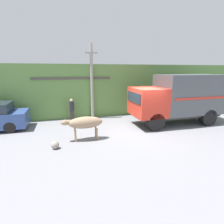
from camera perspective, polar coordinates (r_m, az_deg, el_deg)
name	(u,v)px	position (r m, az deg, el deg)	size (l,w,h in m)	color
ground_plane	(141,130)	(10.76, 9.37, -5.89)	(60.00, 60.00, 0.00)	gray
hillside_embankment	(111,87)	(16.58, -0.35, 8.11)	(32.00, 5.86, 3.98)	#608C47
building_backdrop	(72,96)	(14.43, -12.78, 5.20)	(5.56, 2.70, 3.06)	#99ADB7
cargo_truck	(180,97)	(12.48, 21.29, 4.51)	(6.20, 2.36, 3.26)	#2D2D2D
brown_cow	(85,123)	(9.07, -8.91, -3.52)	(2.11, 0.62, 1.23)	#9E7F60
pedestrian_on_hill	(72,109)	(12.73, -12.99, 1.02)	(0.34, 0.34, 1.58)	#38332D
utility_pole	(92,81)	(12.90, -6.60, 10.15)	(0.90, 0.21, 5.37)	#9E998E
roadside_rock	(55,145)	(8.59, -18.10, -10.20)	(0.36, 0.36, 0.36)	gray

